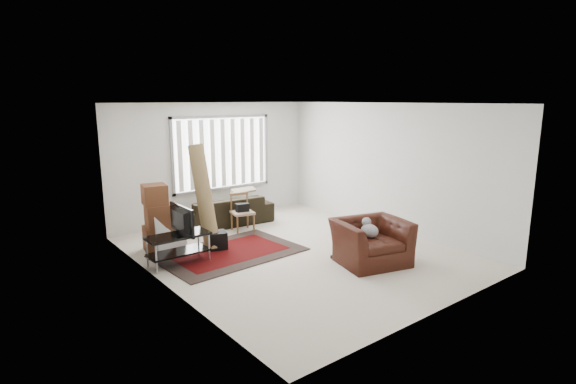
% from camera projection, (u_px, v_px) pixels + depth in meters
% --- Properties ---
extents(room, '(6.00, 6.02, 2.71)m').
position_uv_depth(room, '(280.00, 155.00, 8.34)').
color(room, beige).
rests_on(room, ground).
extents(persian_rug, '(2.62, 1.82, 0.02)m').
position_uv_depth(persian_rug, '(229.00, 252.00, 8.24)').
color(persian_rug, black).
rests_on(persian_rug, ground).
extents(tv_stand, '(1.05, 0.47, 0.53)m').
position_uv_depth(tv_stand, '(178.00, 243.00, 7.63)').
color(tv_stand, black).
rests_on(tv_stand, ground).
extents(tv, '(0.11, 0.85, 0.49)m').
position_uv_depth(tv, '(177.00, 220.00, 7.55)').
color(tv, black).
rests_on(tv, tv_stand).
extents(subwoofer, '(0.41, 0.41, 0.33)m').
position_uv_depth(subwoofer, '(217.00, 240.00, 8.40)').
color(subwoofer, black).
rests_on(subwoofer, persian_rug).
extents(moving_boxes, '(0.58, 0.55, 1.25)m').
position_uv_depth(moving_boxes, '(158.00, 220.00, 8.29)').
color(moving_boxes, brown).
rests_on(moving_boxes, ground).
extents(white_flatpack, '(0.58, 0.22, 0.73)m').
position_uv_depth(white_flatpack, '(171.00, 233.00, 8.25)').
color(white_flatpack, silver).
rests_on(white_flatpack, ground).
extents(rolled_rug, '(0.31, 0.86, 1.96)m').
position_uv_depth(rolled_rug, '(204.00, 197.00, 8.40)').
color(rolled_rug, olive).
rests_on(rolled_rug, ground).
extents(sofa, '(2.23, 1.12, 0.83)m').
position_uv_depth(sofa, '(224.00, 207.00, 10.04)').
color(sofa, black).
rests_on(sofa, ground).
extents(side_chair, '(0.51, 0.51, 0.81)m').
position_uv_depth(side_chair, '(242.00, 210.00, 9.55)').
color(side_chair, '#8D795C').
rests_on(side_chair, ground).
extents(armchair, '(1.39, 1.28, 0.86)m').
position_uv_depth(armchair, '(371.00, 239.00, 7.66)').
color(armchair, '#33120A').
rests_on(armchair, ground).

